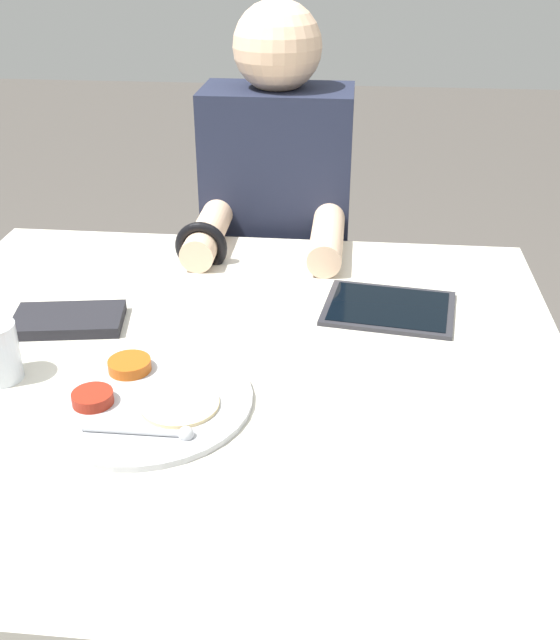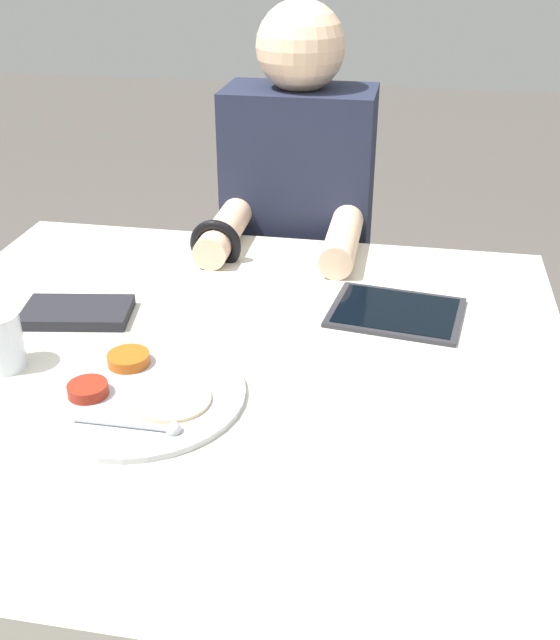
{
  "view_description": "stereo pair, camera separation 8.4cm",
  "coord_description": "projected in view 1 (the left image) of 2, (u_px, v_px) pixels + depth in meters",
  "views": [
    {
      "loc": [
        0.2,
        -1.02,
        1.36
      ],
      "look_at": [
        0.1,
        0.04,
        0.78
      ],
      "focal_mm": 42.0,
      "sensor_mm": 36.0,
      "label": 1
    },
    {
      "loc": [
        0.29,
        -1.01,
        1.36
      ],
      "look_at": [
        0.1,
        0.04,
        0.78
      ],
      "focal_mm": 42.0,
      "sensor_mm": 36.0,
      "label": 2
    }
  ],
  "objects": [
    {
      "name": "dining_table",
      "position": [
        226.0,
        528.0,
        1.39
      ],
      "size": [
        1.15,
        1.07,
        0.72
      ],
      "color": "beige",
      "rests_on": "ground_plane"
    },
    {
      "name": "red_notebook",
      "position": [
        68.0,
        321.0,
        1.32
      ],
      "size": [
        0.21,
        0.14,
        0.02
      ],
      "color": "silver",
      "rests_on": "dining_table"
    },
    {
      "name": "tablet_device",
      "position": [
        389.0,
        308.0,
        1.37
      ],
      "size": [
        0.26,
        0.21,
        0.01
      ],
      "color": "#28282D",
      "rests_on": "dining_table"
    },
    {
      "name": "thali_tray",
      "position": [
        144.0,
        398.0,
        1.11
      ],
      "size": [
        0.32,
        0.32,
        0.03
      ],
      "color": "#B7BABF",
      "rests_on": "dining_table"
    },
    {
      "name": "person_diner",
      "position": [
        277.0,
        271.0,
        1.87
      ],
      "size": [
        0.35,
        0.46,
        1.21
      ],
      "color": "black",
      "rests_on": "ground_plane"
    }
  ]
}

